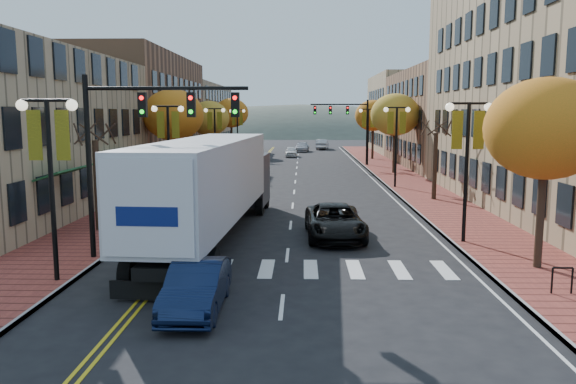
{
  "coord_description": "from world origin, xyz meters",
  "views": [
    {
      "loc": [
        0.59,
        -17.71,
        5.6
      ],
      "look_at": [
        -0.04,
        6.4,
        2.2
      ],
      "focal_mm": 35.0,
      "sensor_mm": 36.0,
      "label": 1
    }
  ],
  "objects": [
    {
      "name": "traffic_mast_near",
      "position": [
        -5.48,
        3.0,
        4.92
      ],
      "size": [
        6.1,
        0.35,
        7.0
      ],
      "color": "black",
      "rests_on": "ground"
    },
    {
      "name": "tree_left_a",
      "position": [
        -9.0,
        8.0,
        2.25
      ],
      "size": [
        0.28,
        0.28,
        4.2
      ],
      "color": "#382619",
      "rests_on": "sidewalk_left"
    },
    {
      "name": "car_far_white",
      "position": [
        -0.91,
        54.53,
        0.65
      ],
      "size": [
        1.68,
        3.86,
        1.29
      ],
      "primitive_type": "imported",
      "rotation": [
        0.0,
        0.0,
        0.04
      ],
      "color": "white",
      "rests_on": "ground"
    },
    {
      "name": "lamp_left_c",
      "position": [
        -7.5,
        34.0,
        4.29
      ],
      "size": [
        1.96,
        0.36,
        6.05
      ],
      "color": "black",
      "rests_on": "ground"
    },
    {
      "name": "tree_left_c",
      "position": [
        -9.0,
        40.0,
        5.05
      ],
      "size": [
        4.16,
        4.16,
        6.69
      ],
      "color": "#382619",
      "rests_on": "sidewalk_left"
    },
    {
      "name": "tree_left_b",
      "position": [
        -9.0,
        24.0,
        5.45
      ],
      "size": [
        4.48,
        4.48,
        7.21
      ],
      "color": "#382619",
      "rests_on": "sidewalk_left"
    },
    {
      "name": "navy_sedan",
      "position": [
        -2.41,
        -2.37,
        0.7
      ],
      "size": [
        1.49,
        4.25,
        1.4
      ],
      "primitive_type": "imported",
      "rotation": [
        0.0,
        0.0,
        0.0
      ],
      "color": "black",
      "rests_on": "ground"
    },
    {
      "name": "sidewalk_left",
      "position": [
        -9.0,
        32.5,
        0.07
      ],
      "size": [
        4.0,
        85.0,
        0.15
      ],
      "primitive_type": "cube",
      "color": "brown",
      "rests_on": "ground"
    },
    {
      "name": "ground",
      "position": [
        0.0,
        0.0,
        0.0
      ],
      "size": [
        200.0,
        200.0,
        0.0
      ],
      "primitive_type": "plane",
      "color": "black",
      "rests_on": "ground"
    },
    {
      "name": "lamp_right_c",
      "position": [
        7.5,
        42.0,
        4.29
      ],
      "size": [
        1.96,
        0.36,
        6.05
      ],
      "color": "black",
      "rests_on": "ground"
    },
    {
      "name": "lamp_left_b",
      "position": [
        -7.5,
        16.0,
        4.29
      ],
      "size": [
        1.96,
        0.36,
        6.05
      ],
      "color": "black",
      "rests_on": "ground"
    },
    {
      "name": "black_suv",
      "position": [
        2.05,
        7.15,
        0.76
      ],
      "size": [
        2.72,
        5.54,
        1.51
      ],
      "primitive_type": "imported",
      "rotation": [
        0.0,
        0.0,
        0.04
      ],
      "color": "black",
      "rests_on": "ground"
    },
    {
      "name": "car_far_oncoming",
      "position": [
        3.68,
        69.69,
        0.77
      ],
      "size": [
        2.23,
        4.86,
        1.54
      ],
      "primitive_type": "imported",
      "rotation": [
        0.0,
        0.0,
        3.01
      ],
      "color": "#B5B6BE",
      "rests_on": "ground"
    },
    {
      "name": "tree_left_d",
      "position": [
        -9.0,
        58.0,
        5.6
      ],
      "size": [
        4.61,
        4.61,
        7.42
      ],
      "color": "#382619",
      "rests_on": "sidewalk_left"
    },
    {
      "name": "sidewalk_right",
      "position": [
        9.0,
        32.5,
        0.07
      ],
      "size": [
        4.0,
        85.0,
        0.15
      ],
      "primitive_type": "cube",
      "color": "brown",
      "rests_on": "ground"
    },
    {
      "name": "building_left_far",
      "position": [
        -17.0,
        61.0,
        4.75
      ],
      "size": [
        12.0,
        26.0,
        9.5
      ],
      "primitive_type": "cube",
      "color": "#9E8966",
      "rests_on": "ground"
    },
    {
      "name": "lamp_right_a",
      "position": [
        7.5,
        6.0,
        4.29
      ],
      "size": [
        1.96,
        0.36,
        6.05
      ],
      "color": "black",
      "rests_on": "ground"
    },
    {
      "name": "traffic_mast_far",
      "position": [
        5.48,
        42.0,
        4.92
      ],
      "size": [
        6.1,
        0.34,
        7.0
      ],
      "color": "black",
      "rests_on": "ground"
    },
    {
      "name": "lamp_left_a",
      "position": [
        -7.5,
        0.0,
        4.29
      ],
      "size": [
        1.96,
        0.36,
        6.05
      ],
      "color": "black",
      "rests_on": "ground"
    },
    {
      "name": "car_far_silver",
      "position": [
        0.5,
        64.2,
        0.67
      ],
      "size": [
        2.3,
        4.79,
        1.35
      ],
      "primitive_type": "imported",
      "rotation": [
        0.0,
        0.0,
        -0.09
      ],
      "color": "#AFAEB6",
      "rests_on": "ground"
    },
    {
      "name": "building_right_mid",
      "position": [
        18.5,
        42.0,
        5.0
      ],
      "size": [
        15.0,
        24.0,
        10.0
      ],
      "primitive_type": "cube",
      "color": "brown",
      "rests_on": "ground"
    },
    {
      "name": "tree_right_b",
      "position": [
        9.0,
        18.0,
        2.25
      ],
      "size": [
        0.28,
        0.28,
        4.2
      ],
      "color": "#382619",
      "rests_on": "sidewalk_right"
    },
    {
      "name": "building_right_far",
      "position": [
        18.5,
        64.0,
        5.5
      ],
      "size": [
        15.0,
        20.0,
        11.0
      ],
      "primitive_type": "cube",
      "color": "#9E8966",
      "rests_on": "ground"
    },
    {
      "name": "lamp_left_d",
      "position": [
        -7.5,
        52.0,
        4.29
      ],
      "size": [
        1.96,
        0.36,
        6.05
      ],
      "color": "black",
      "rests_on": "ground"
    },
    {
      "name": "lamp_right_b",
      "position": [
        7.5,
        24.0,
        4.29
      ],
      "size": [
        1.96,
        0.36,
        6.05
      ],
      "color": "black",
      "rests_on": "ground"
    },
    {
      "name": "semi_truck",
      "position": [
        -3.3,
        6.6,
        2.63
      ],
      "size": [
        3.89,
        18.14,
        4.5
      ],
      "rotation": [
        0.0,
        0.0,
        -0.06
      ],
      "color": "black",
      "rests_on": "ground"
    },
    {
      "name": "tree_right_d",
      "position": [
        9.0,
        50.0,
        5.29
      ],
      "size": [
        4.35,
        4.35,
        7.0
      ],
      "color": "#382619",
      "rests_on": "sidewalk_right"
    },
    {
      "name": "tree_right_c",
      "position": [
        9.0,
        34.0,
        5.45
      ],
      "size": [
        4.48,
        4.48,
        7.21
      ],
      "color": "#382619",
      "rests_on": "sidewalk_right"
    },
    {
      "name": "tree_right_a",
      "position": [
        9.0,
        2.0,
        5.05
      ],
      "size": [
        4.16,
        4.16,
        6.69
      ],
      "color": "#382619",
      "rests_on": "sidewalk_right"
    },
    {
      "name": "building_left_mid",
      "position": [
        -17.0,
        36.0,
        5.5
      ],
      "size": [
        12.0,
        24.0,
        11.0
      ],
      "primitive_type": "cube",
      "color": "brown",
      "rests_on": "ground"
    }
  ]
}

